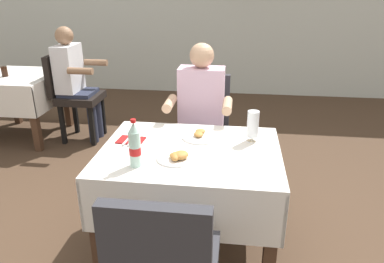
{
  "coord_description": "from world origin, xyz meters",
  "views": [
    {
      "loc": [
        0.27,
        -1.91,
        1.69
      ],
      "look_at": [
        -0.0,
        0.22,
        0.81
      ],
      "focal_mm": 34.25,
      "sensor_mm": 36.0,
      "label": 1
    }
  ],
  "objects_px": {
    "napkin_cutlery_set": "(131,140)",
    "background_patron": "(75,78)",
    "seated_diner_far": "(201,114)",
    "chair_far_diner_seat": "(203,127)",
    "background_chair_right": "(72,92)",
    "background_table_tumbler": "(4,71)",
    "background_dining_table": "(21,91)",
    "plate_far_diner": "(200,136)",
    "cola_bottle_primary": "(135,146)",
    "beer_glass_left": "(253,125)",
    "plate_near_camera": "(177,157)",
    "main_dining_table": "(190,174)"
  },
  "relations": [
    {
      "from": "cola_bottle_primary",
      "to": "background_table_tumbler",
      "type": "height_order",
      "value": "cola_bottle_primary"
    },
    {
      "from": "beer_glass_left",
      "to": "background_dining_table",
      "type": "height_order",
      "value": "beer_glass_left"
    },
    {
      "from": "napkin_cutlery_set",
      "to": "background_patron",
      "type": "distance_m",
      "value": 1.95
    },
    {
      "from": "plate_far_diner",
      "to": "cola_bottle_primary",
      "type": "xyz_separation_m",
      "value": [
        -0.32,
        -0.45,
        0.11
      ]
    },
    {
      "from": "main_dining_table",
      "to": "plate_far_diner",
      "type": "distance_m",
      "value": 0.27
    },
    {
      "from": "background_patron",
      "to": "chair_far_diner_seat",
      "type": "bearing_deg",
      "value": -30.23
    },
    {
      "from": "plate_near_camera",
      "to": "background_patron",
      "type": "relative_size",
      "value": 0.18
    },
    {
      "from": "background_dining_table",
      "to": "cola_bottle_primary",
      "type": "bearing_deg",
      "value": -45.85
    },
    {
      "from": "plate_near_camera",
      "to": "cola_bottle_primary",
      "type": "bearing_deg",
      "value": -155.14
    },
    {
      "from": "plate_near_camera",
      "to": "plate_far_diner",
      "type": "height_order",
      "value": "plate_near_camera"
    },
    {
      "from": "main_dining_table",
      "to": "cola_bottle_primary",
      "type": "height_order",
      "value": "cola_bottle_primary"
    },
    {
      "from": "napkin_cutlery_set",
      "to": "background_patron",
      "type": "bearing_deg",
      "value": 124.29
    },
    {
      "from": "chair_far_diner_seat",
      "to": "napkin_cutlery_set",
      "type": "xyz_separation_m",
      "value": [
        -0.4,
        -0.74,
        0.18
      ]
    },
    {
      "from": "background_table_tumbler",
      "to": "main_dining_table",
      "type": "bearing_deg",
      "value": -35.59
    },
    {
      "from": "beer_glass_left",
      "to": "background_chair_right",
      "type": "xyz_separation_m",
      "value": [
        -1.93,
        1.52,
        -0.28
      ]
    },
    {
      "from": "background_chair_right",
      "to": "background_patron",
      "type": "relative_size",
      "value": 0.77
    },
    {
      "from": "plate_far_diner",
      "to": "background_table_tumbler",
      "type": "relative_size",
      "value": 2.22
    },
    {
      "from": "napkin_cutlery_set",
      "to": "cola_bottle_primary",
      "type": "bearing_deg",
      "value": -69.33
    },
    {
      "from": "chair_far_diner_seat",
      "to": "plate_near_camera",
      "type": "xyz_separation_m",
      "value": [
        -0.06,
        -0.97,
        0.19
      ]
    },
    {
      "from": "background_patron",
      "to": "napkin_cutlery_set",
      "type": "bearing_deg",
      "value": -55.71
    },
    {
      "from": "background_dining_table",
      "to": "background_patron",
      "type": "xyz_separation_m",
      "value": [
        0.66,
        0.0,
        0.17
      ]
    },
    {
      "from": "main_dining_table",
      "to": "background_table_tumbler",
      "type": "bearing_deg",
      "value": 144.41
    },
    {
      "from": "plate_far_diner",
      "to": "background_dining_table",
      "type": "xyz_separation_m",
      "value": [
        -2.2,
        1.5,
        -0.2
      ]
    },
    {
      "from": "background_chair_right",
      "to": "background_table_tumbler",
      "type": "bearing_deg",
      "value": -173.14
    },
    {
      "from": "beer_glass_left",
      "to": "cola_bottle_primary",
      "type": "relative_size",
      "value": 0.74
    },
    {
      "from": "napkin_cutlery_set",
      "to": "background_chair_right",
      "type": "height_order",
      "value": "background_chair_right"
    },
    {
      "from": "plate_near_camera",
      "to": "background_patron",
      "type": "height_order",
      "value": "background_patron"
    },
    {
      "from": "background_patron",
      "to": "plate_far_diner",
      "type": "bearing_deg",
      "value": -44.19
    },
    {
      "from": "background_dining_table",
      "to": "napkin_cutlery_set",
      "type": "bearing_deg",
      "value": -42.42
    },
    {
      "from": "plate_near_camera",
      "to": "beer_glass_left",
      "type": "xyz_separation_m",
      "value": [
        0.44,
        0.32,
        0.09
      ]
    },
    {
      "from": "seated_diner_far",
      "to": "background_table_tumbler",
      "type": "distance_m",
      "value": 2.41
    },
    {
      "from": "cola_bottle_primary",
      "to": "napkin_cutlery_set",
      "type": "distance_m",
      "value": 0.38
    },
    {
      "from": "chair_far_diner_seat",
      "to": "beer_glass_left",
      "type": "height_order",
      "value": "chair_far_diner_seat"
    },
    {
      "from": "main_dining_table",
      "to": "background_patron",
      "type": "bearing_deg",
      "value": 131.44
    },
    {
      "from": "chair_far_diner_seat",
      "to": "background_table_tumbler",
      "type": "distance_m",
      "value": 2.4
    },
    {
      "from": "plate_far_diner",
      "to": "seated_diner_far",
      "type": "bearing_deg",
      "value": 95.9
    },
    {
      "from": "background_chair_right",
      "to": "plate_near_camera",
      "type": "bearing_deg",
      "value": -51.08
    },
    {
      "from": "chair_far_diner_seat",
      "to": "background_table_tumbler",
      "type": "relative_size",
      "value": 8.82
    },
    {
      "from": "seated_diner_far",
      "to": "background_patron",
      "type": "xyz_separation_m",
      "value": [
        -1.49,
        0.98,
        0.0
      ]
    },
    {
      "from": "background_chair_right",
      "to": "background_table_tumbler",
      "type": "relative_size",
      "value": 8.82
    },
    {
      "from": "seated_diner_far",
      "to": "chair_far_diner_seat",
      "type": "bearing_deg",
      "value": 84.85
    },
    {
      "from": "napkin_cutlery_set",
      "to": "main_dining_table",
      "type": "bearing_deg",
      "value": -12.21
    },
    {
      "from": "plate_far_diner",
      "to": "background_patron",
      "type": "relative_size",
      "value": 0.19
    },
    {
      "from": "background_dining_table",
      "to": "background_table_tumbler",
      "type": "distance_m",
      "value": 0.27
    },
    {
      "from": "background_chair_right",
      "to": "napkin_cutlery_set",
      "type": "bearing_deg",
      "value": -54.54
    },
    {
      "from": "plate_far_diner",
      "to": "cola_bottle_primary",
      "type": "height_order",
      "value": "cola_bottle_primary"
    },
    {
      "from": "background_table_tumbler",
      "to": "chair_far_diner_seat",
      "type": "bearing_deg",
      "value": -19.29
    },
    {
      "from": "cola_bottle_primary",
      "to": "chair_far_diner_seat",
      "type": "bearing_deg",
      "value": 75.71
    },
    {
      "from": "background_dining_table",
      "to": "background_table_tumbler",
      "type": "height_order",
      "value": "background_table_tumbler"
    },
    {
      "from": "chair_far_diner_seat",
      "to": "background_dining_table",
      "type": "bearing_deg",
      "value": 158.01
    }
  ]
}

